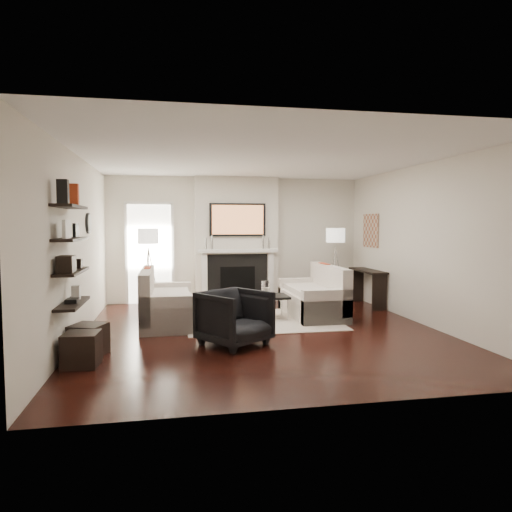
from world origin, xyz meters
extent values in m
plane|color=black|center=(0.00, 0.00, 0.00)|extent=(6.00, 6.00, 0.00)
plane|color=white|center=(0.00, 0.00, 2.70)|extent=(6.00, 6.00, 0.00)
plane|color=silver|center=(0.00, 3.00, 1.35)|extent=(5.50, 0.00, 5.50)
plane|color=silver|center=(0.00, -3.00, 1.35)|extent=(5.50, 0.00, 5.50)
plane|color=silver|center=(-2.75, 0.00, 1.35)|extent=(0.00, 6.00, 6.00)
plane|color=silver|center=(2.75, 0.00, 1.35)|extent=(0.00, 6.00, 6.00)
cube|color=silver|center=(0.00, 2.88, 1.35)|extent=(1.80, 0.25, 2.70)
cube|color=black|center=(0.00, 2.74, 0.52)|extent=(1.30, 0.02, 1.04)
cube|color=black|center=(0.00, 2.73, 0.45)|extent=(0.75, 0.02, 0.65)
cube|color=white|center=(-0.72, 2.71, 0.55)|extent=(0.12, 0.08, 1.10)
cube|color=white|center=(0.72, 2.71, 0.55)|extent=(0.12, 0.08, 1.10)
cube|color=white|center=(0.00, 2.69, 1.12)|extent=(1.70, 0.18, 0.07)
cube|color=black|center=(0.00, 2.71, 1.78)|extent=(1.20, 0.06, 0.70)
cube|color=#BF723F|center=(0.00, 2.68, 1.78)|extent=(1.10, 0.00, 0.62)
cylinder|color=silver|center=(-0.55, 2.70, 1.30)|extent=(0.04, 0.04, 0.30)
cylinder|color=silver|center=(-0.68, 2.70, 1.27)|extent=(0.04, 0.04, 0.24)
cylinder|color=silver|center=(0.55, 2.70, 1.30)|extent=(0.04, 0.04, 0.30)
cylinder|color=silver|center=(0.68, 2.70, 1.27)|extent=(0.04, 0.04, 0.24)
cube|color=white|center=(-1.85, 2.98, 1.05)|extent=(0.90, 0.02, 2.10)
cube|color=white|center=(-2.33, 2.96, 1.05)|extent=(0.06, 0.06, 2.16)
cube|color=white|center=(-1.37, 2.96, 1.05)|extent=(0.06, 0.06, 2.16)
cube|color=white|center=(-1.85, 2.96, 2.13)|extent=(1.02, 0.06, 0.06)
cube|color=#BDAC9B|center=(0.12, 0.77, 0.01)|extent=(2.60, 2.00, 0.01)
cube|color=beige|center=(-1.48, 0.87, 0.21)|extent=(0.85, 1.80, 0.42)
cube|color=beige|center=(-1.81, 0.87, 0.53)|extent=(0.18, 1.80, 0.80)
cube|color=beige|center=(-1.48, 0.06, 0.30)|extent=(0.85, 0.18, 0.60)
cube|color=beige|center=(-1.48, 1.68, 0.30)|extent=(0.85, 0.18, 0.60)
cube|color=beige|center=(-1.43, 0.87, 0.47)|extent=(0.63, 1.44, 0.10)
cube|color=#A73214|center=(-1.81, 1.17, 0.73)|extent=(0.10, 0.42, 0.42)
cube|color=black|center=(-1.81, 0.57, 0.72)|extent=(0.10, 0.40, 0.40)
cube|color=beige|center=(1.14, 1.06, 0.21)|extent=(0.85, 1.80, 0.42)
cube|color=beige|center=(1.47, 1.06, 0.53)|extent=(0.18, 1.80, 0.80)
cube|color=beige|center=(1.14, 0.25, 0.30)|extent=(0.85, 0.18, 0.60)
cube|color=beige|center=(1.14, 1.87, 0.30)|extent=(0.85, 0.18, 0.60)
cube|color=beige|center=(1.09, 1.06, 0.47)|extent=(0.63, 1.44, 0.10)
cube|color=#A73214|center=(1.47, 1.36, 0.73)|extent=(0.10, 0.42, 0.42)
cube|color=black|center=(1.47, 0.76, 0.72)|extent=(0.10, 0.40, 0.40)
cube|color=black|center=(0.08, 0.91, 0.40)|extent=(1.10, 0.55, 0.04)
cylinder|color=silver|center=(-0.42, 0.69, 0.19)|extent=(0.02, 0.02, 0.38)
cylinder|color=silver|center=(0.58, 0.69, 0.19)|extent=(0.02, 0.02, 0.38)
cylinder|color=silver|center=(-0.42, 1.13, 0.19)|extent=(0.02, 0.02, 0.38)
cylinder|color=silver|center=(0.58, 1.13, 0.19)|extent=(0.02, 0.02, 0.38)
cylinder|color=white|center=(0.23, 0.91, 0.56)|extent=(0.14, 0.14, 0.25)
cylinder|color=white|center=(0.23, 0.91, 0.49)|extent=(0.10, 0.10, 0.15)
cylinder|color=#9E651A|center=(-0.17, 0.91, 0.45)|extent=(0.28, 0.28, 0.05)
imported|color=black|center=(-0.55, -0.70, 0.42)|extent=(1.11, 1.10, 0.84)
cylinder|color=silver|center=(-1.85, 2.34, 0.60)|extent=(0.02, 0.02, 1.20)
cylinder|color=white|center=(-1.85, 2.34, 1.45)|extent=(0.40, 0.40, 0.30)
cylinder|color=silver|center=(-1.74, 2.34, 0.60)|extent=(0.25, 0.02, 1.23)
cylinder|color=silver|center=(-1.91, 2.43, 0.60)|extent=(0.14, 0.22, 1.23)
cylinder|color=silver|center=(-1.91, 2.24, 0.60)|extent=(0.14, 0.22, 1.23)
cylinder|color=silver|center=(2.05, 2.32, 0.60)|extent=(0.02, 0.02, 1.20)
cylinder|color=white|center=(2.05, 2.32, 1.45)|extent=(0.40, 0.40, 0.30)
cylinder|color=silver|center=(2.16, 2.32, 0.60)|extent=(0.25, 0.02, 1.23)
cylinder|color=silver|center=(2.00, 2.41, 0.60)|extent=(0.14, 0.22, 1.23)
cylinder|color=silver|center=(1.99, 2.22, 0.60)|extent=(0.14, 0.22, 1.23)
cube|color=black|center=(2.57, 1.81, 0.73)|extent=(0.35, 1.20, 0.04)
cube|color=black|center=(2.57, 1.26, 0.35)|extent=(0.30, 0.04, 0.71)
cube|color=black|center=(2.57, 2.36, 0.35)|extent=(0.30, 0.04, 0.71)
cube|color=#9B6D4D|center=(2.73, 2.05, 1.55)|extent=(0.03, 0.70, 0.70)
cube|color=black|center=(-2.62, -1.00, 0.70)|extent=(0.25, 1.00, 0.03)
cube|color=black|center=(-2.62, -1.00, 1.10)|extent=(0.25, 1.00, 0.04)
cube|color=black|center=(-2.62, -1.00, 1.50)|extent=(0.25, 1.00, 0.04)
cube|color=black|center=(-2.62, -1.00, 1.90)|extent=(0.25, 1.00, 0.04)
cube|color=black|center=(-2.62, -1.35, 2.06)|extent=(0.12, 0.10, 0.28)
cube|color=#A73214|center=(-2.62, -0.77, 2.06)|extent=(0.12, 0.10, 0.28)
cube|color=white|center=(-2.62, -1.21, 1.63)|extent=(0.04, 0.30, 0.22)
cube|color=black|center=(-2.62, -0.68, 1.61)|extent=(0.04, 0.22, 0.18)
cube|color=black|center=(-2.62, -1.29, 1.22)|extent=(0.18, 0.25, 0.20)
cube|color=black|center=(-2.62, -0.74, 1.18)|extent=(0.15, 0.12, 0.12)
cube|color=black|center=(-2.62, -1.03, 0.74)|extent=(0.14, 0.20, 0.05)
cube|color=white|center=(-2.62, -0.78, 0.81)|extent=(0.10, 0.10, 0.18)
cylinder|color=black|center=(-2.73, 0.90, 1.70)|extent=(0.04, 0.34, 0.34)
cylinder|color=white|center=(-2.71, 0.90, 1.70)|extent=(0.01, 0.29, 0.29)
cube|color=black|center=(-2.47, -0.85, 0.20)|extent=(0.51, 0.51, 0.40)
cube|color=black|center=(-2.47, -1.31, 0.20)|extent=(0.43, 0.43, 0.40)
camera|label=1|loc=(-1.41, -6.93, 1.69)|focal=32.00mm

